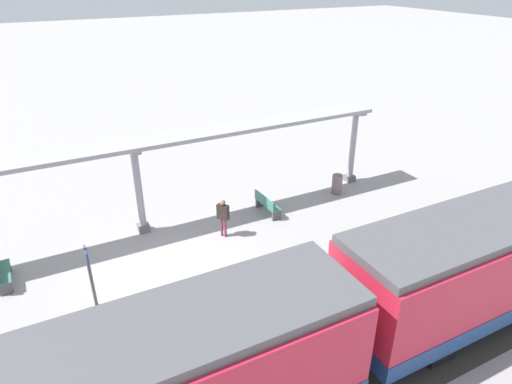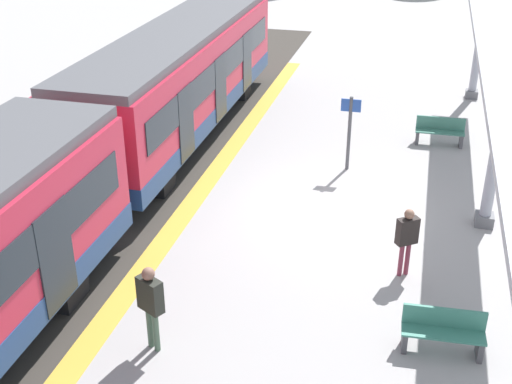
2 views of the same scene
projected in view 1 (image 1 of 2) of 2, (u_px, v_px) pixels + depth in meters
ground_plane at (174, 280)px, 15.19m from camera, size 176.00×176.00×0.00m
tactile_edge_strip at (217, 358)px, 12.18m from camera, size 0.55×26.02×0.01m
canopy_pillar_nearest at (353, 146)px, 21.38m from camera, size 1.10×0.44×3.61m
canopy_pillar_second at (139, 190)px, 17.19m from camera, size 1.10×0.44×3.61m
canopy_beam at (137, 145)px, 16.41m from camera, size 1.20×21.10×0.16m
bench_near_end at (267, 204)px, 19.10m from camera, size 1.52×0.52×0.86m
bench_mid_platform at (1, 273)px, 14.84m from camera, size 1.51×0.48×0.86m
trash_bin at (337, 184)px, 20.80m from camera, size 0.48×0.48×0.93m
platform_info_sign at (90, 271)px, 13.46m from camera, size 0.56×0.10×2.20m
passenger_waiting_near_edge at (371, 243)px, 15.21m from camera, size 0.56×0.44×1.77m
passenger_by_the_benches at (223, 214)px, 17.22m from camera, size 0.50×0.44×1.61m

